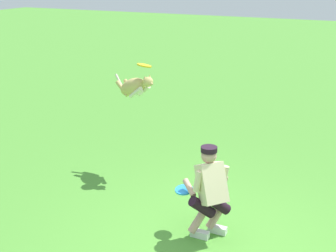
{
  "coord_description": "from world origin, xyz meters",
  "views": [
    {
      "loc": [
        -1.79,
        5.08,
        3.52
      ],
      "look_at": [
        1.09,
        -0.97,
        1.24
      ],
      "focal_mm": 49.66,
      "sensor_mm": 36.0,
      "label": 1
    }
  ],
  "objects_px": {
    "dog": "(134,87)",
    "frisbee_flying": "(144,65)",
    "frisbee_held": "(184,190)",
    "person": "(210,190)"
  },
  "relations": [
    {
      "from": "frisbee_flying",
      "to": "frisbee_held",
      "type": "xyz_separation_m",
      "value": [
        -1.38,
        1.45,
        -1.36
      ]
    },
    {
      "from": "dog",
      "to": "frisbee_flying",
      "type": "distance_m",
      "value": 0.47
    },
    {
      "from": "frisbee_held",
      "to": "frisbee_flying",
      "type": "bearing_deg",
      "value": -46.37
    },
    {
      "from": "person",
      "to": "dog",
      "type": "xyz_separation_m",
      "value": [
        2.0,
        -1.52,
        0.86
      ]
    },
    {
      "from": "person",
      "to": "dog",
      "type": "distance_m",
      "value": 2.65
    },
    {
      "from": "dog",
      "to": "frisbee_flying",
      "type": "relative_size",
      "value": 3.94
    },
    {
      "from": "frisbee_flying",
      "to": "frisbee_held",
      "type": "relative_size",
      "value": 0.99
    },
    {
      "from": "frisbee_flying",
      "to": "dog",
      "type": "bearing_deg",
      "value": -13.15
    },
    {
      "from": "person",
      "to": "frisbee_held",
      "type": "height_order",
      "value": "person"
    },
    {
      "from": "person",
      "to": "frisbee_flying",
      "type": "relative_size",
      "value": 5.15
    }
  ]
}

